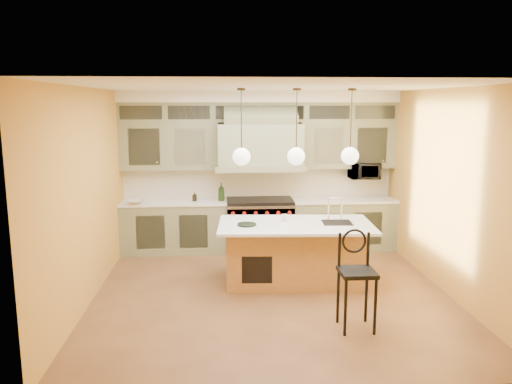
{
  "coord_description": "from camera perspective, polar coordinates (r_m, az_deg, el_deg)",
  "views": [
    {
      "loc": [
        -0.7,
        -6.75,
        2.68
      ],
      "look_at": [
        -0.17,
        0.7,
        1.35
      ],
      "focal_mm": 35.0,
      "sensor_mm": 36.0,
      "label": 1
    }
  ],
  "objects": [
    {
      "name": "pendant_left",
      "position": [
        7.25,
        -1.67,
        4.29
      ],
      "size": [
        0.26,
        0.26,
        1.11
      ],
      "color": "#2D2319",
      "rests_on": "ceiling"
    },
    {
      "name": "wall_right",
      "position": [
        7.57,
        21.0,
        0.05
      ],
      "size": [
        0.0,
        5.0,
        5.0
      ],
      "primitive_type": "plane",
      "rotation": [
        1.57,
        0.0,
        -1.57
      ],
      "color": "#C08B34",
      "rests_on": "ground"
    },
    {
      "name": "pendant_center",
      "position": [
        7.32,
        4.62,
        4.32
      ],
      "size": [
        0.26,
        0.26,
        1.11
      ],
      "color": "#2D2319",
      "rests_on": "ceiling"
    },
    {
      "name": "fruit_bowl",
      "position": [
        8.97,
        -13.59,
        -1.16
      ],
      "size": [
        0.32,
        0.32,
        0.07
      ],
      "primitive_type": "imported",
      "rotation": [
        0.0,
        0.0,
        0.13
      ],
      "color": "beige",
      "rests_on": "back_cabinetry"
    },
    {
      "name": "oil_bottle_b",
      "position": [
        9.07,
        -7.03,
        -0.5
      ],
      "size": [
        0.08,
        0.08,
        0.17
      ],
      "primitive_type": "imported",
      "rotation": [
        0.0,
        0.0,
        -0.04
      ],
      "color": "black",
      "rests_on": "back_cabinetry"
    },
    {
      "name": "microwave",
      "position": [
        9.46,
        12.26,
        2.38
      ],
      "size": [
        0.54,
        0.37,
        0.3
      ],
      "primitive_type": "imported",
      "color": "black",
      "rests_on": "back_cabinetry"
    },
    {
      "name": "oil_bottle_a",
      "position": [
        9.05,
        -3.99,
        0.02
      ],
      "size": [
        0.13,
        0.13,
        0.33
      ],
      "primitive_type": "imported",
      "rotation": [
        0.0,
        0.0,
        0.06
      ],
      "color": "black",
      "rests_on": "back_cabinetry"
    },
    {
      "name": "counter_stool",
      "position": [
        6.14,
        11.41,
        -9.11
      ],
      "size": [
        0.42,
        0.42,
        1.19
      ],
      "rotation": [
        0.0,
        0.0,
        0.01
      ],
      "color": "black",
      "rests_on": "floor"
    },
    {
      "name": "kitchen_island",
      "position": [
        7.61,
        4.5,
        -6.81
      ],
      "size": [
        2.35,
        1.35,
        1.35
      ],
      "rotation": [
        0.0,
        0.0,
        -0.06
      ],
      "color": "#9D6837",
      "rests_on": "floor"
    },
    {
      "name": "range",
      "position": [
        9.19,
        0.43,
        -3.73
      ],
      "size": [
        1.2,
        0.74,
        0.96
      ],
      "color": "silver",
      "rests_on": "floor"
    },
    {
      "name": "pendant_right",
      "position": [
        7.48,
        10.7,
        4.3
      ],
      "size": [
        0.26,
        0.26,
        1.11
      ],
      "color": "#2D2319",
      "rests_on": "ceiling"
    },
    {
      "name": "wall_front",
      "position": [
        4.48,
        5.09,
        -5.91
      ],
      "size": [
        5.0,
        0.0,
        5.0
      ],
      "primitive_type": "plane",
      "rotation": [
        -1.57,
        0.0,
        0.0
      ],
      "color": "#C08B34",
      "rests_on": "ground"
    },
    {
      "name": "wall_back",
      "position": [
        9.36,
        0.27,
        2.53
      ],
      "size": [
        5.0,
        0.0,
        5.0
      ],
      "primitive_type": "plane",
      "rotation": [
        1.57,
        0.0,
        0.0
      ],
      "color": "#C08B34",
      "rests_on": "ground"
    },
    {
      "name": "floor",
      "position": [
        7.3,
        1.76,
        -11.47
      ],
      "size": [
        5.0,
        5.0,
        0.0
      ],
      "primitive_type": "plane",
      "color": "brown",
      "rests_on": "ground"
    },
    {
      "name": "ceiling",
      "position": [
        6.79,
        1.9,
        11.92
      ],
      "size": [
        5.0,
        5.0,
        0.0
      ],
      "primitive_type": "plane",
      "rotation": [
        3.14,
        0.0,
        0.0
      ],
      "color": "white",
      "rests_on": "wall_back"
    },
    {
      "name": "wall_left",
      "position": [
        7.1,
        -18.68,
        -0.44
      ],
      "size": [
        0.0,
        5.0,
        5.0
      ],
      "primitive_type": "plane",
      "rotation": [
        1.57,
        0.0,
        1.57
      ],
      "color": "#C08B34",
      "rests_on": "ground"
    },
    {
      "name": "back_cabinetry",
      "position": [
        9.1,
        0.4,
        2.18
      ],
      "size": [
        5.0,
        0.77,
        2.9
      ],
      "color": "gray",
      "rests_on": "floor"
    },
    {
      "name": "cup",
      "position": [
        7.55,
        3.29,
        -3.0
      ],
      "size": [
        0.12,
        0.12,
        0.11
      ],
      "primitive_type": "imported",
      "rotation": [
        0.0,
        0.0,
        0.03
      ],
      "color": "white",
      "rests_on": "kitchen_island"
    }
  ]
}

